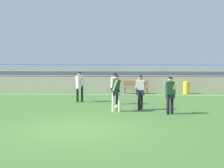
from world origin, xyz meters
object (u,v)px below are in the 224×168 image
object	(u,v)px
player_dark_trailing_run	(170,92)
soccer_ball	(117,107)
bleacher_stand	(127,79)
bench_centre_sideline	(136,86)
player_white_wide_right	(80,84)
trash_bin	(186,88)
player_white_deep_cover	(140,89)
player_dark_pressing_high	(116,90)
player_white_on_ball	(115,86)

from	to	relation	value
player_dark_trailing_run	soccer_ball	size ratio (longest dim) A/B	7.35
bleacher_stand	bench_centre_sideline	world-z (taller)	bleacher_stand
player_white_wide_right	soccer_ball	distance (m)	3.53
soccer_ball	bench_centre_sideline	bearing A→B (deg)	82.05
trash_bin	soccer_ball	bearing A→B (deg)	-121.89
trash_bin	player_white_deep_cover	bearing A→B (deg)	-115.47
trash_bin	player_dark_trailing_run	distance (m)	8.58
bleacher_stand	player_dark_pressing_high	size ratio (longest dim) A/B	15.63
bench_centre_sideline	bleacher_stand	bearing A→B (deg)	103.45
soccer_ball	bleacher_stand	bearing A→B (deg)	88.33
player_white_on_ball	player_dark_trailing_run	xyz separation A→B (m)	(2.55, -2.82, -0.04)
trash_bin	player_dark_pressing_high	world-z (taller)	player_dark_pressing_high
bleacher_stand	bench_centre_sideline	size ratio (longest dim) A/B	14.52
player_dark_pressing_high	player_white_deep_cover	world-z (taller)	player_dark_pressing_high
player_white_deep_cover	bleacher_stand	bearing A→B (deg)	94.58
bleacher_stand	player_white_deep_cover	bearing A→B (deg)	-85.42
player_dark_pressing_high	player_white_on_ball	distance (m)	2.34
player_dark_pressing_high	player_dark_trailing_run	xyz separation A→B (m)	(2.35, -0.49, -0.04)
bleacher_stand	player_white_wide_right	bearing A→B (deg)	-108.30
bench_centre_sideline	player_dark_pressing_high	xyz separation A→B (m)	(-1.00, -7.68, 0.45)
bench_centre_sideline	player_white_deep_cover	distance (m)	7.14
player_dark_trailing_run	player_white_wide_right	distance (m)	5.79
player_white_deep_cover	player_white_on_ball	distance (m)	2.20
bleacher_stand	player_dark_trailing_run	bearing A→B (deg)	-79.55
bleacher_stand	player_white_deep_cover	xyz separation A→B (m)	(0.81, -10.10, 0.13)
bench_centre_sideline	player_dark_trailing_run	world-z (taller)	player_dark_trailing_run
player_dark_trailing_run	player_white_on_ball	bearing A→B (deg)	132.13
bleacher_stand	bench_centre_sideline	distance (m)	3.07
bleacher_stand	player_white_on_ball	xyz separation A→B (m)	(-0.49, -8.32, 0.16)
bench_centre_sideline	soccer_ball	distance (m)	7.29
trash_bin	player_dark_trailing_run	world-z (taller)	player_dark_trailing_run
bench_centre_sideline	player_white_deep_cover	world-z (taller)	player_white_deep_cover
bench_centre_sideline	player_dark_pressing_high	size ratio (longest dim) A/B	1.08
player_white_wide_right	player_white_on_ball	bearing A→B (deg)	-20.18
trash_bin	player_white_on_ball	world-z (taller)	player_white_on_ball
bench_centre_sideline	player_white_on_ball	distance (m)	5.50
bench_centre_sideline	trash_bin	distance (m)	3.55
player_white_deep_cover	soccer_ball	xyz separation A→B (m)	(-1.10, -0.08, -0.85)
player_dark_pressing_high	player_white_on_ball	world-z (taller)	player_dark_pressing_high
soccer_ball	player_white_deep_cover	bearing A→B (deg)	4.08
player_dark_pressing_high	trash_bin	bearing A→B (deg)	59.74
player_white_on_ball	player_dark_pressing_high	bearing A→B (deg)	-85.01
player_dark_pressing_high	soccer_ball	bearing A→B (deg)	90.66
bleacher_stand	player_dark_trailing_run	world-z (taller)	bleacher_stand
player_white_on_ball	player_dark_trailing_run	world-z (taller)	player_white_on_ball
bench_centre_sideline	player_white_on_ball	xyz separation A→B (m)	(-1.20, -5.35, 0.45)
player_dark_pressing_high	soccer_ball	world-z (taller)	player_dark_pressing_high
bleacher_stand	player_white_deep_cover	world-z (taller)	bleacher_stand
trash_bin	bleacher_stand	bearing A→B (deg)	146.09
bench_centre_sideline	player_white_deep_cover	xyz separation A→B (m)	(0.10, -7.13, 0.42)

